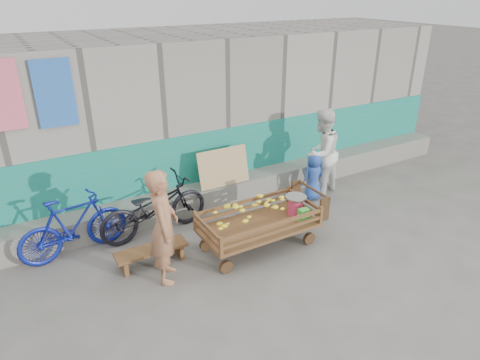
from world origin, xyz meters
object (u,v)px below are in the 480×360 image
vendor_man (164,227)px  bicycle_blue (73,226)px  banana_cart (257,216)px  woman (321,153)px  bench (152,252)px  child (313,177)px  bicycle_dark (154,207)px

vendor_man → bicycle_blue: (-1.00, 1.27, -0.34)m
banana_cart → vendor_man: size_ratio=1.19×
woman → bench: bearing=-8.9°
bench → child: bearing=8.1°
child → bicycle_blue: 4.40m
woman → child: 0.51m
child → bicycle_dark: 3.12m
bicycle_dark → vendor_man: bearing=162.0°
banana_cart → woman: size_ratio=1.16×
bench → bicycle_dark: size_ratio=0.57×
bicycle_dark → bicycle_blue: bicycle_blue is taller
banana_cart → child: 2.09m
woman → vendor_man: bearing=-2.3°
bench → woman: 3.85m
vendor_man → bicycle_dark: 1.31m
banana_cart → woman: bearing=26.3°
child → woman: bearing=-151.3°
bicycle_dark → bicycle_blue: bearing=83.0°
woman → child: bearing=8.1°
vendor_man → bicycle_blue: bearing=61.1°
banana_cart → bicycle_blue: bearing=153.2°
bicycle_dark → woman: bearing=-98.1°
vendor_man → bicycle_blue: size_ratio=1.01×
child → bicycle_dark: (-3.11, 0.30, 0.02)m
vendor_man → child: vendor_man is taller
woman → bicycle_dark: (-3.39, 0.16, -0.38)m
bench → bicycle_dark: bicycle_dark is taller
child → vendor_man: bearing=17.4°
woman → bicycle_blue: size_ratio=1.04×
bench → child: 3.51m
bench → vendor_man: (0.08, -0.43, 0.64)m
woman → bicycle_blue: bearing=-21.0°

